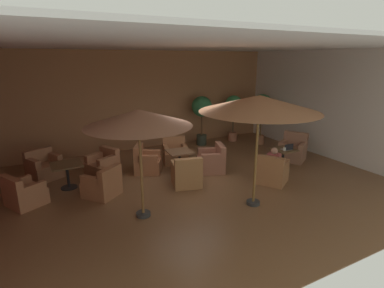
# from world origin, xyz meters

# --- Properties ---
(ground_plane) EXTENTS (10.48, 8.34, 0.02)m
(ground_plane) POSITION_xyz_m (0.00, 0.00, -0.01)
(ground_plane) COLOR brown
(wall_back_brick) EXTENTS (10.48, 0.08, 3.67)m
(wall_back_brick) POSITION_xyz_m (0.00, 4.13, 1.84)
(wall_back_brick) COLOR #9D6843
(wall_back_brick) RESTS_ON ground_plane
(wall_right_plain) EXTENTS (0.08, 8.34, 3.67)m
(wall_right_plain) POSITION_xyz_m (5.20, 0.00, 1.84)
(wall_right_plain) COLOR silver
(wall_right_plain) RESTS_ON ground_plane
(ceiling_slab) EXTENTS (10.48, 8.34, 0.06)m
(ceiling_slab) POSITION_xyz_m (0.00, 0.00, 3.70)
(ceiling_slab) COLOR silver
(ceiling_slab) RESTS_ON wall_back_brick
(cafe_table_front_left) EXTENTS (0.67, 0.67, 0.69)m
(cafe_table_front_left) POSITION_xyz_m (2.85, -0.26, 0.53)
(cafe_table_front_left) COLOR black
(cafe_table_front_left) RESTS_ON ground_plane
(armchair_front_left_north) EXTENTS (1.05, 1.04, 0.85)m
(armchair_front_left_north) POSITION_xyz_m (1.86, -0.88, 0.32)
(armchair_front_left_north) COLOR #A36940
(armchair_front_left_north) RESTS_ON ground_plane
(armchair_front_left_east) EXTENTS (1.07, 1.08, 0.93)m
(armchair_front_left_east) POSITION_xyz_m (3.86, 0.33, 0.34)
(armchair_front_left_east) COLOR #92614A
(armchair_front_left_east) RESTS_ON ground_plane
(cafe_table_front_right) EXTENTS (0.80, 0.80, 0.69)m
(cafe_table_front_right) POSITION_xyz_m (-3.26, 1.38, 0.53)
(cafe_table_front_right) COLOR black
(cafe_table_front_right) RESTS_ON ground_plane
(armchair_front_right_north) EXTENTS (1.01, 1.03, 0.79)m
(armchair_front_right_north) POSITION_xyz_m (-4.29, 0.81, 0.29)
(armchair_front_right_north) COLOR #9E6040
(armchair_front_right_north) RESTS_ON ground_plane
(armchair_front_right_east) EXTENTS (1.05, 1.05, 0.80)m
(armchair_front_right_east) POSITION_xyz_m (-2.53, 0.46, 0.30)
(armchair_front_right_east) COLOR #945A39
(armchair_front_right_east) RESTS_ON ground_plane
(armchair_front_right_south) EXTENTS (1.03, 1.01, 0.79)m
(armchair_front_right_south) POSITION_xyz_m (-2.22, 1.92, 0.30)
(armchair_front_right_south) COLOR #A36745
(armchair_front_right_south) RESTS_ON ground_plane
(armchair_front_right_west) EXTENTS (1.04, 1.00, 0.85)m
(armchair_front_right_west) POSITION_xyz_m (-3.81, 2.41, 0.33)
(armchair_front_right_west) COLOR #976142
(armchair_front_right_west) RESTS_ON ground_plane
(cafe_table_mid_center) EXTENTS (0.77, 0.77, 0.69)m
(cafe_table_mid_center) POSITION_xyz_m (-0.11, 1.03, 0.52)
(cafe_table_mid_center) COLOR black
(cafe_table_mid_center) RESTS_ON ground_plane
(armchair_mid_center_north) EXTENTS (1.00, 1.01, 0.85)m
(armchair_mid_center_north) POSITION_xyz_m (0.84, 0.70, 0.32)
(armchair_mid_center_north) COLOR #915843
(armchair_mid_center_north) RESTS_ON ground_plane
(armchair_mid_center_east) EXTENTS (0.95, 0.95, 0.83)m
(armchair_mid_center_east) POSITION_xyz_m (0.17, 2.00, 0.30)
(armchair_mid_center_east) COLOR #935C38
(armchair_mid_center_east) RESTS_ON ground_plane
(armchair_mid_center_south) EXTENTS (1.01, 0.99, 0.86)m
(armchair_mid_center_south) POSITION_xyz_m (-0.99, 1.52, 0.32)
(armchair_mid_center_south) COLOR #A2623F
(armchair_mid_center_south) RESTS_ON ground_plane
(armchair_mid_center_west) EXTENTS (0.91, 0.92, 0.86)m
(armchair_mid_center_west) POSITION_xyz_m (-0.35, 0.06, 0.32)
(armchair_mid_center_west) COLOR #9C693E
(armchair_mid_center_west) RESTS_ON ground_plane
(patio_umbrella_tall_red) EXTENTS (2.21, 2.21, 2.39)m
(patio_umbrella_tall_red) POSITION_xyz_m (-1.94, -0.98, 2.21)
(patio_umbrella_tall_red) COLOR #2D2D2D
(patio_umbrella_tall_red) RESTS_ON ground_plane
(patio_umbrella_center_beige) EXTENTS (2.67, 2.67, 2.62)m
(patio_umbrella_center_beige) POSITION_xyz_m (0.59, -1.66, 2.42)
(patio_umbrella_center_beige) COLOR #2D2D2D
(patio_umbrella_center_beige) RESTS_ON ground_plane
(potted_tree_left_corner) EXTENTS (0.72, 0.72, 1.92)m
(potted_tree_left_corner) POSITION_xyz_m (3.47, 3.37, 1.39)
(potted_tree_left_corner) COLOR #A9684B
(potted_tree_left_corner) RESTS_ON ground_plane
(potted_tree_mid_left) EXTENTS (0.87, 0.87, 2.03)m
(potted_tree_mid_left) POSITION_xyz_m (4.16, 2.41, 1.51)
(potted_tree_mid_left) COLOR #A56948
(potted_tree_mid_left) RESTS_ON ground_plane
(potted_tree_mid_right) EXTENTS (0.81, 0.81, 1.96)m
(potted_tree_mid_right) POSITION_xyz_m (1.98, 3.41, 1.40)
(potted_tree_mid_right) COLOR #30382C
(potted_tree_mid_right) RESTS_ON ground_plane
(patron_blue_shirt) EXTENTS (0.39, 0.42, 0.62)m
(patron_blue_shirt) POSITION_xyz_m (1.90, -0.86, 0.68)
(patron_blue_shirt) COLOR #A84B4B
(patron_blue_shirt) RESTS_ON ground_plane
(iced_drink_cup) EXTENTS (0.08, 0.08, 0.11)m
(iced_drink_cup) POSITION_xyz_m (2.74, -0.40, 0.74)
(iced_drink_cup) COLOR white
(iced_drink_cup) RESTS_ON cafe_table_front_left
(open_laptop) EXTENTS (0.33, 0.26, 0.20)m
(open_laptop) POSITION_xyz_m (2.88, -0.38, 0.74)
(open_laptop) COLOR #9EA0A5
(open_laptop) RESTS_ON cafe_table_front_left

